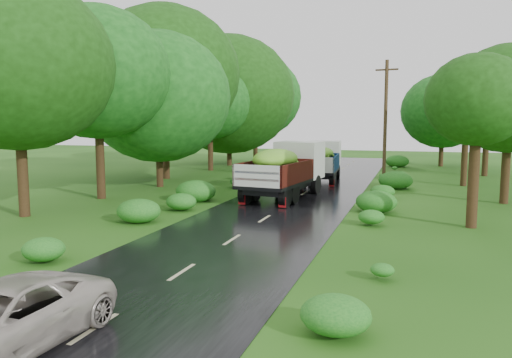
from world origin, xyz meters
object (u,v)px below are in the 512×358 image
at_px(truck_far, 322,159).
at_px(car, 1,320).
at_px(utility_pole, 385,123).
at_px(truck_near, 286,167).

height_order(truck_far, car, truck_far).
distance_m(truck_far, car, 27.52).
xyz_separation_m(truck_far, utility_pole, (4.36, -2.11, 2.53)).
distance_m(truck_near, utility_pole, 7.98).
height_order(car, utility_pole, utility_pole).
height_order(truck_near, car, truck_near).
bearing_deg(truck_near, truck_far, 93.15).
xyz_separation_m(truck_far, car, (-0.84, -27.50, -0.91)).
relative_size(truck_far, car, 1.49).
height_order(truck_near, utility_pole, utility_pole).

